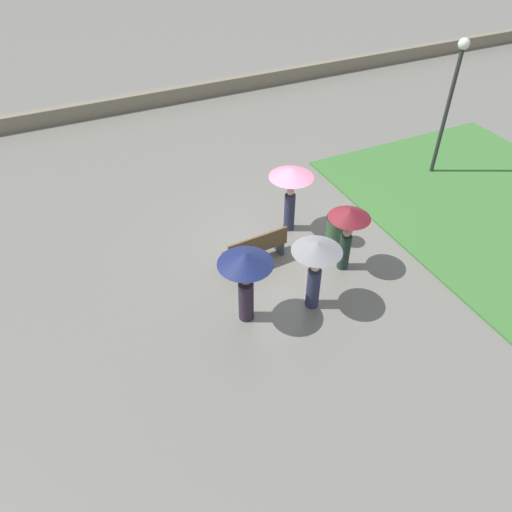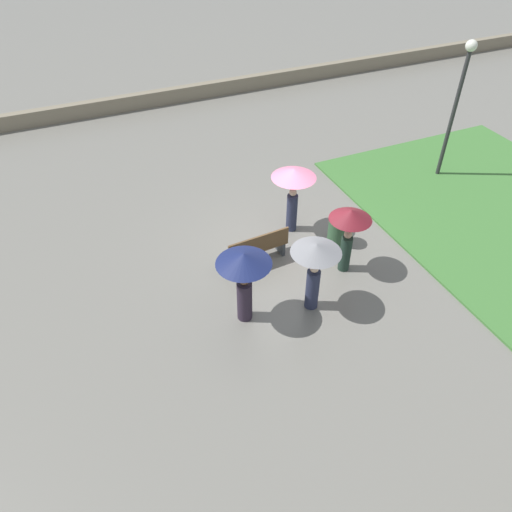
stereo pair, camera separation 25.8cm
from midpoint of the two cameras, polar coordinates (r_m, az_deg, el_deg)
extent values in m
plane|color=slate|center=(13.38, 2.92, 1.35)|extent=(90.00, 90.00, 0.00)
cube|color=#427A38|center=(16.15, 25.60, 4.69)|extent=(7.18, 9.58, 0.06)
cube|color=gray|center=(21.68, -10.43, 17.55)|extent=(45.00, 0.35, 0.59)
cube|color=brown|center=(12.58, -0.74, 0.98)|extent=(1.68, 0.53, 0.05)
cube|color=brown|center=(12.30, -0.35, 1.43)|extent=(1.66, 0.16, 0.45)
cube|color=#383D42|center=(13.01, 2.08, 1.20)|extent=(0.11, 0.38, 0.40)
cube|color=#383D42|center=(12.48, -3.67, -0.86)|extent=(0.11, 0.38, 0.40)
cylinder|color=#2D2D30|center=(16.56, 20.39, 14.76)|extent=(0.12, 0.12, 3.87)
sphere|color=white|center=(15.87, 22.22, 21.55)|extent=(0.32, 0.32, 0.32)
cylinder|color=#335638|center=(13.37, 8.49, 2.93)|extent=(0.50, 0.50, 0.77)
cylinder|color=black|center=(13.13, 8.66, 4.32)|extent=(0.54, 0.54, 0.03)
cylinder|color=#2D2333|center=(11.05, -1.81, -5.16)|extent=(0.44, 0.44, 1.03)
sphere|color=brown|center=(10.62, -1.88, -2.78)|extent=(0.22, 0.22, 0.22)
cylinder|color=#4C4C4F|center=(10.42, -1.91, -1.62)|extent=(0.02, 0.02, 0.35)
cone|color=navy|center=(10.22, -1.95, -0.34)|extent=(1.19, 1.19, 0.26)
cylinder|color=#1E3328|center=(12.51, 9.47, 0.47)|extent=(0.38, 0.38, 0.98)
sphere|color=tan|center=(12.15, 9.76, 2.62)|extent=(0.20, 0.20, 0.20)
cylinder|color=#4C4C4F|center=(11.99, 9.91, 3.65)|extent=(0.02, 0.02, 0.35)
cone|color=maroon|center=(11.82, 10.07, 4.84)|extent=(1.02, 1.02, 0.25)
cylinder|color=#282D47|center=(11.38, 5.91, -3.65)|extent=(0.33, 0.33, 1.06)
sphere|color=beige|center=(10.96, 6.13, -1.27)|extent=(0.20, 0.20, 0.20)
cylinder|color=#4C4C4F|center=(10.78, 6.23, -0.16)|extent=(0.02, 0.02, 0.35)
cone|color=gray|center=(10.60, 6.33, 1.00)|extent=(1.11, 1.11, 0.21)
cylinder|color=#282D47|center=(13.63, 3.30, 5.04)|extent=(0.39, 0.39, 1.10)
sphere|color=beige|center=(13.27, 3.40, 7.34)|extent=(0.20, 0.20, 0.20)
cylinder|color=#4C4C4F|center=(13.12, 3.45, 8.36)|extent=(0.02, 0.02, 0.35)
cone|color=pink|center=(12.97, 3.50, 9.47)|extent=(1.18, 1.18, 0.24)
camera|label=1|loc=(0.13, -90.63, -0.53)|focal=35.00mm
camera|label=2|loc=(0.13, 89.37, 0.53)|focal=35.00mm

